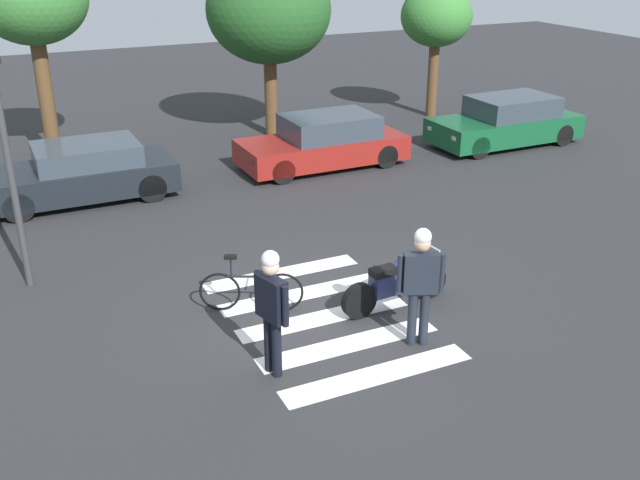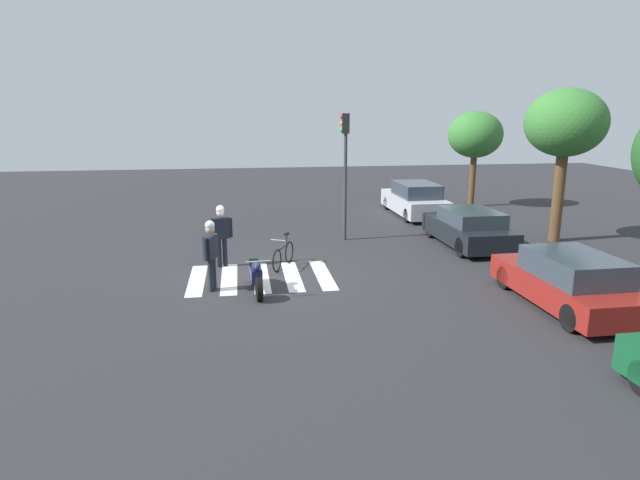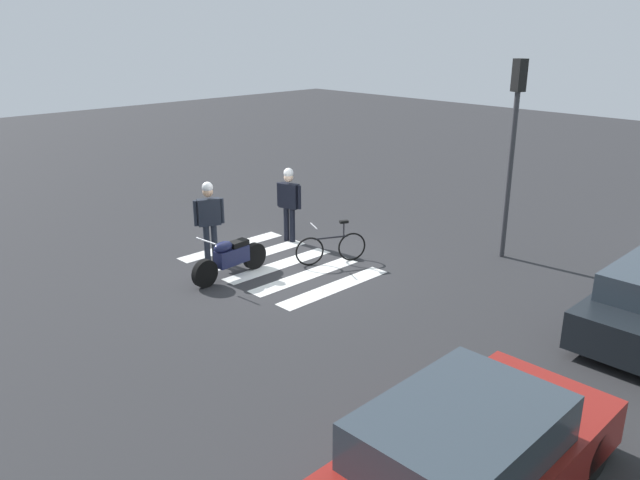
{
  "view_description": "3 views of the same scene",
  "coord_description": "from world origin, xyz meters",
  "px_view_note": "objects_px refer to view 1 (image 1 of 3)",
  "views": [
    {
      "loc": [
        -4.4,
        -9.27,
        5.84
      ],
      "look_at": [
        0.5,
        1.2,
        0.81
      ],
      "focal_mm": 40.62,
      "sensor_mm": 36.0,
      "label": 1
    },
    {
      "loc": [
        14.99,
        -0.51,
        4.71
      ],
      "look_at": [
        0.11,
        1.69,
        1.07
      ],
      "focal_mm": 30.56,
      "sensor_mm": 36.0,
      "label": 2
    },
    {
      "loc": [
        8.74,
        10.36,
        5.24
      ],
      "look_at": [
        0.2,
        1.56,
        1.04
      ],
      "focal_mm": 35.36,
      "sensor_mm": 36.0,
      "label": 3
    }
  ],
  "objects_px": {
    "officer_on_foot": "(272,303)",
    "car_maroon_wagon": "(324,143)",
    "officer_by_motorcycle": "(421,278)",
    "car_black_suv": "(82,173)",
    "car_green_compact": "(506,122)",
    "leaning_bicycle": "(251,290)",
    "police_motorcycle": "(395,283)",
    "traffic_light_pole": "(0,117)"
  },
  "relations": [
    {
      "from": "traffic_light_pole",
      "to": "officer_by_motorcycle",
      "type": "bearing_deg",
      "value": -41.49
    },
    {
      "from": "leaning_bicycle",
      "to": "officer_by_motorcycle",
      "type": "bearing_deg",
      "value": -46.82
    },
    {
      "from": "officer_on_foot",
      "to": "officer_by_motorcycle",
      "type": "xyz_separation_m",
      "value": [
        2.26,
        -0.2,
        -0.0
      ]
    },
    {
      "from": "police_motorcycle",
      "to": "traffic_light_pole",
      "type": "bearing_deg",
      "value": 147.79
    },
    {
      "from": "car_black_suv",
      "to": "officer_by_motorcycle",
      "type": "bearing_deg",
      "value": -67.53
    },
    {
      "from": "police_motorcycle",
      "to": "car_green_compact",
      "type": "xyz_separation_m",
      "value": [
        7.89,
        7.11,
        0.21
      ]
    },
    {
      "from": "leaning_bicycle",
      "to": "car_green_compact",
      "type": "relative_size",
      "value": 0.36
    },
    {
      "from": "officer_on_foot",
      "to": "car_maroon_wagon",
      "type": "height_order",
      "value": "officer_on_foot"
    },
    {
      "from": "police_motorcycle",
      "to": "car_green_compact",
      "type": "bearing_deg",
      "value": 42.04
    },
    {
      "from": "leaning_bicycle",
      "to": "car_maroon_wagon",
      "type": "xyz_separation_m",
      "value": [
        4.44,
        6.56,
        0.27
      ]
    },
    {
      "from": "officer_on_foot",
      "to": "car_green_compact",
      "type": "relative_size",
      "value": 0.43
    },
    {
      "from": "leaning_bicycle",
      "to": "car_black_suv",
      "type": "height_order",
      "value": "car_black_suv"
    },
    {
      "from": "officer_on_foot",
      "to": "car_maroon_wagon",
      "type": "xyz_separation_m",
      "value": [
        4.78,
        8.4,
        -0.48
      ]
    },
    {
      "from": "officer_by_motorcycle",
      "to": "car_green_compact",
      "type": "xyz_separation_m",
      "value": [
        8.16,
        8.25,
        -0.46
      ]
    },
    {
      "from": "police_motorcycle",
      "to": "car_green_compact",
      "type": "height_order",
      "value": "car_green_compact"
    },
    {
      "from": "officer_by_motorcycle",
      "to": "traffic_light_pole",
      "type": "bearing_deg",
      "value": 138.51
    },
    {
      "from": "officer_by_motorcycle",
      "to": "car_black_suv",
      "type": "bearing_deg",
      "value": 112.47
    },
    {
      "from": "leaning_bicycle",
      "to": "police_motorcycle",
      "type": "bearing_deg",
      "value": -22.47
    },
    {
      "from": "car_green_compact",
      "to": "officer_by_motorcycle",
      "type": "bearing_deg",
      "value": -134.69
    },
    {
      "from": "officer_by_motorcycle",
      "to": "car_green_compact",
      "type": "bearing_deg",
      "value": 45.31
    },
    {
      "from": "car_green_compact",
      "to": "police_motorcycle",
      "type": "bearing_deg",
      "value": -137.96
    },
    {
      "from": "car_maroon_wagon",
      "to": "traffic_light_pole",
      "type": "height_order",
      "value": "traffic_light_pole"
    },
    {
      "from": "leaning_bicycle",
      "to": "officer_on_foot",
      "type": "bearing_deg",
      "value": -100.51
    },
    {
      "from": "officer_on_foot",
      "to": "car_green_compact",
      "type": "height_order",
      "value": "officer_on_foot"
    },
    {
      "from": "leaning_bicycle",
      "to": "car_black_suv",
      "type": "xyz_separation_m",
      "value": [
        -1.67,
        6.64,
        0.26
      ]
    },
    {
      "from": "officer_on_foot",
      "to": "officer_by_motorcycle",
      "type": "distance_m",
      "value": 2.27
    },
    {
      "from": "leaning_bicycle",
      "to": "officer_on_foot",
      "type": "xyz_separation_m",
      "value": [
        -0.34,
        -1.85,
        0.74
      ]
    },
    {
      "from": "police_motorcycle",
      "to": "leaning_bicycle",
      "type": "xyz_separation_m",
      "value": [
        -2.19,
        0.91,
        -0.07
      ]
    },
    {
      "from": "car_black_suv",
      "to": "traffic_light_pole",
      "type": "relative_size",
      "value": 0.93
    },
    {
      "from": "car_green_compact",
      "to": "leaning_bicycle",
      "type": "bearing_deg",
      "value": -148.39
    },
    {
      "from": "car_black_suv",
      "to": "traffic_light_pole",
      "type": "height_order",
      "value": "traffic_light_pole"
    },
    {
      "from": "police_motorcycle",
      "to": "traffic_light_pole",
      "type": "relative_size",
      "value": 0.44
    },
    {
      "from": "police_motorcycle",
      "to": "officer_on_foot",
      "type": "relative_size",
      "value": 1.06
    },
    {
      "from": "police_motorcycle",
      "to": "car_black_suv",
      "type": "bearing_deg",
      "value": 117.12
    },
    {
      "from": "car_black_suv",
      "to": "car_maroon_wagon",
      "type": "distance_m",
      "value": 6.12
    },
    {
      "from": "leaning_bicycle",
      "to": "car_maroon_wagon",
      "type": "relative_size",
      "value": 0.36
    },
    {
      "from": "officer_by_motorcycle",
      "to": "car_black_suv",
      "type": "distance_m",
      "value": 9.41
    },
    {
      "from": "car_black_suv",
      "to": "traffic_light_pole",
      "type": "xyz_separation_m",
      "value": [
        -1.56,
        -4.13,
        2.4
      ]
    },
    {
      "from": "leaning_bicycle",
      "to": "officer_on_foot",
      "type": "height_order",
      "value": "officer_on_foot"
    },
    {
      "from": "traffic_light_pole",
      "to": "car_black_suv",
      "type": "bearing_deg",
      "value": 69.26
    },
    {
      "from": "officer_on_foot",
      "to": "traffic_light_pole",
      "type": "xyz_separation_m",
      "value": [
        -2.89,
        4.36,
        1.92
      ]
    },
    {
      "from": "leaning_bicycle",
      "to": "officer_on_foot",
      "type": "distance_m",
      "value": 2.02
    }
  ]
}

